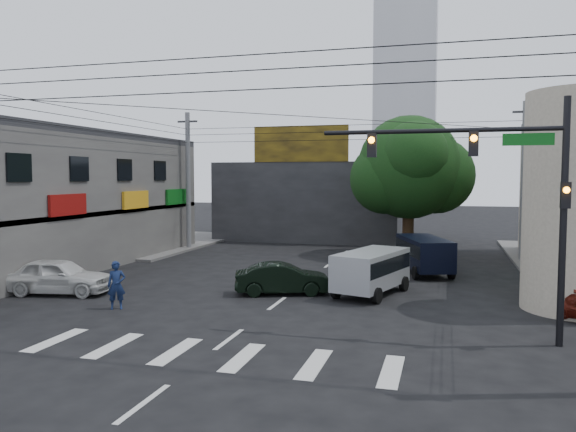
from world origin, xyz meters
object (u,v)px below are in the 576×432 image
at_px(navy_van, 424,256).
at_px(traffic_officer, 116,285).
at_px(traffic_gantry, 502,180).
at_px(utility_pole_far_right, 524,182).
at_px(utility_pole_far_left, 188,181).
at_px(dark_sedan, 283,279).
at_px(maroon_sedan, 565,294).
at_px(street_tree, 409,168).
at_px(silver_minivan, 371,273).
at_px(white_compact, 58,276).

xyz_separation_m(navy_van, traffic_officer, (-10.72, -10.89, -0.02)).
relative_size(traffic_gantry, utility_pole_far_right, 0.78).
height_order(utility_pole_far_left, dark_sedan, utility_pole_far_left).
distance_m(traffic_gantry, maroon_sedan, 6.86).
bearing_deg(street_tree, utility_pole_far_right, -8.75).
bearing_deg(silver_minivan, maroon_sedan, -80.54).
xyz_separation_m(street_tree, silver_minivan, (-0.69, -12.36, -4.56)).
height_order(traffic_gantry, silver_minivan, traffic_gantry).
bearing_deg(white_compact, traffic_gantry, -107.33).
distance_m(traffic_gantry, navy_van, 12.35).
bearing_deg(traffic_officer, navy_van, 16.24).
height_order(traffic_gantry, white_compact, traffic_gantry).
bearing_deg(utility_pole_far_left, white_compact, -85.60).
xyz_separation_m(utility_pole_far_right, traffic_officer, (-15.99, -16.47, -3.70)).
bearing_deg(street_tree, traffic_gantry, -78.01).
relative_size(traffic_gantry, silver_minivan, 1.57).
bearing_deg(utility_pole_far_right, street_tree, 171.25).
bearing_deg(utility_pole_far_left, silver_minivan, -39.44).
xyz_separation_m(dark_sedan, traffic_officer, (-5.21, -4.22, 0.24)).
xyz_separation_m(traffic_gantry, utility_pole_far_left, (-18.32, 17.00, -0.23)).
xyz_separation_m(utility_pole_far_right, navy_van, (-5.27, -5.58, -3.68)).
distance_m(utility_pole_far_right, navy_van, 8.51).
height_order(white_compact, navy_van, navy_van).
xyz_separation_m(dark_sedan, white_compact, (-9.08, -2.53, 0.10)).
distance_m(maroon_sedan, traffic_officer, 16.53).
height_order(utility_pole_far_left, navy_van, utility_pole_far_left).
relative_size(street_tree, silver_minivan, 1.90).
xyz_separation_m(white_compact, navy_van, (14.60, 9.20, 0.16)).
xyz_separation_m(utility_pole_far_left, maroon_sedan, (21.00, -12.28, -3.97)).
xyz_separation_m(utility_pole_far_left, dark_sedan, (10.22, -12.25, -3.94)).
distance_m(silver_minivan, traffic_officer, 10.18).
relative_size(utility_pole_far_right, silver_minivan, 2.01).
distance_m(utility_pole_far_left, traffic_officer, 17.61).
height_order(dark_sedan, navy_van, navy_van).
xyz_separation_m(traffic_gantry, dark_sedan, (-8.11, 4.75, -4.17)).
relative_size(traffic_gantry, white_compact, 1.54).
xyz_separation_m(traffic_gantry, white_compact, (-17.19, 2.23, -4.07)).
distance_m(street_tree, white_compact, 21.21).
height_order(dark_sedan, white_compact, white_compact).
xyz_separation_m(maroon_sedan, traffic_officer, (-15.99, -4.19, 0.27)).
distance_m(street_tree, utility_pole_far_right, 6.63).
bearing_deg(traffic_gantry, navy_van, 102.79).
relative_size(street_tree, utility_pole_far_right, 0.95).
height_order(traffic_gantry, traffic_officer, traffic_gantry).
relative_size(utility_pole_far_left, utility_pole_far_right, 1.00).
bearing_deg(traffic_officer, traffic_gantry, -31.51).
height_order(silver_minivan, navy_van, navy_van).
bearing_deg(traffic_gantry, maroon_sedan, 60.47).
height_order(traffic_gantry, dark_sedan, traffic_gantry).
bearing_deg(utility_pole_far_right, traffic_gantry, -98.94).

